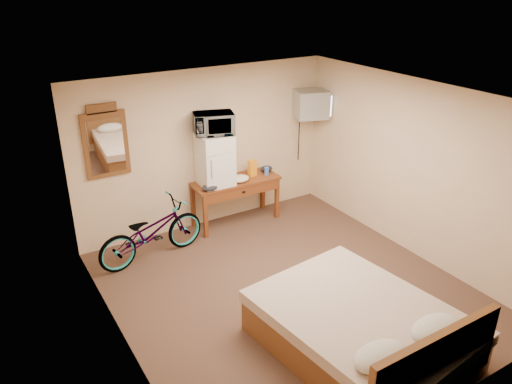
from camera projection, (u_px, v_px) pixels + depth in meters
room at (291, 203)px, 5.95m from camera, size 4.60×4.64×2.50m
desk at (237, 187)px, 7.94m from camera, size 1.43×0.59×0.75m
mini_fridge at (215, 159)px, 7.60m from camera, size 0.51×0.49×0.81m
microwave at (214, 124)px, 7.37m from camera, size 0.68×0.56×0.32m
snack_bag at (252, 168)px, 8.00m from camera, size 0.15×0.10×0.27m
blue_cup at (267, 171)px, 8.09m from camera, size 0.07×0.07×0.13m
cloth_cream at (239, 179)px, 7.82m from camera, size 0.32×0.25×0.10m
cloth_dark_a at (210, 187)px, 7.51m from camera, size 0.25×0.19×0.09m
cloth_dark_b at (266, 169)px, 8.22m from camera, size 0.21×0.17×0.09m
crt_television at (311, 104)px, 8.17m from camera, size 0.62×0.66×0.45m
wall_mirror at (106, 142)px, 6.84m from camera, size 0.61×0.04×1.04m
bicycle at (151, 232)px, 7.02m from camera, size 1.67×0.78×0.84m
bed at (364, 331)px, 5.28m from camera, size 1.86×2.32×0.90m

